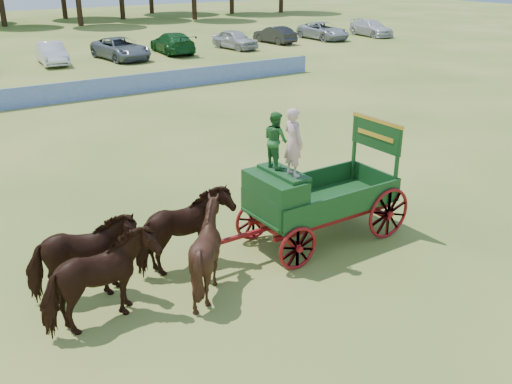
% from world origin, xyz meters
% --- Properties ---
extents(ground, '(160.00, 160.00, 0.00)m').
position_xyz_m(ground, '(0.00, 0.00, 0.00)').
color(ground, '#A69B4B').
rests_on(ground, ground).
extents(horse_lead_left, '(2.48, 1.41, 1.98)m').
position_xyz_m(horse_lead_left, '(-8.89, -1.92, 0.99)').
color(horse_lead_left, black).
rests_on(horse_lead_left, ground).
extents(horse_lead_right, '(2.51, 1.53, 1.98)m').
position_xyz_m(horse_lead_right, '(-8.89, -0.82, 0.99)').
color(horse_lead_right, black).
rests_on(horse_lead_right, ground).
extents(horse_wheel_left, '(2.01, 1.84, 1.98)m').
position_xyz_m(horse_wheel_left, '(-6.49, -1.92, 0.99)').
color(horse_wheel_left, black).
rests_on(horse_wheel_left, ground).
extents(horse_wheel_right, '(2.42, 1.26, 1.98)m').
position_xyz_m(horse_wheel_right, '(-6.49, -0.82, 0.99)').
color(horse_wheel_right, black).
rests_on(horse_wheel_right, ground).
extents(farm_dray, '(5.99, 2.00, 3.77)m').
position_xyz_m(farm_dray, '(-3.52, -1.36, 1.59)').
color(farm_dray, maroon).
rests_on(farm_dray, ground).
extents(sponsor_banner, '(26.00, 0.08, 1.05)m').
position_xyz_m(sponsor_banner, '(-1.00, 18.00, 0.53)').
color(sponsor_banner, '#2148B7').
rests_on(sponsor_banner, ground).
extents(parked_cars, '(57.60, 7.12, 1.62)m').
position_xyz_m(parked_cars, '(2.61, 29.77, 0.77)').
color(parked_cars, silver).
rests_on(parked_cars, ground).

